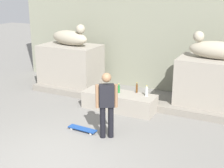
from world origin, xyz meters
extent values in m
plane|color=slate|center=(0.00, 0.00, 0.00)|extent=(40.00, 40.00, 0.00)
cube|color=gray|center=(-2.53, 4.55, 0.80)|extent=(2.11, 1.33, 1.59)
cube|color=gray|center=(2.53, 4.55, 0.80)|extent=(2.11, 1.33, 1.59)
ellipsoid|color=#A59C86|center=(-2.53, 4.55, 1.85)|extent=(1.68, 0.87, 0.52)
sphere|color=#A59C86|center=(-1.99, 4.44, 2.21)|extent=(0.32, 0.32, 0.32)
ellipsoid|color=#A59C86|center=(2.53, 4.55, 1.85)|extent=(1.62, 0.61, 0.52)
sphere|color=#A59C86|center=(1.98, 4.57, 2.21)|extent=(0.32, 0.32, 0.32)
cube|color=gray|center=(0.00, 3.35, 0.26)|extent=(2.24, 0.76, 0.53)
cylinder|color=black|center=(0.59, 1.60, 0.41)|extent=(0.14, 0.14, 0.82)
cylinder|color=black|center=(0.42, 1.49, 0.41)|extent=(0.14, 0.14, 0.82)
cube|color=black|center=(0.50, 1.54, 1.10)|extent=(0.41, 0.36, 0.56)
sphere|color=#8C6647|center=(0.50, 1.54, 1.55)|extent=(0.23, 0.23, 0.23)
cylinder|color=#8C6647|center=(0.70, 1.66, 1.09)|extent=(0.09, 0.09, 0.58)
cylinder|color=#8C6647|center=(0.31, 1.43, 1.09)|extent=(0.09, 0.09, 0.58)
cube|color=navy|center=(-0.22, 1.56, 0.07)|extent=(0.81, 0.24, 0.02)
cylinder|color=white|center=(-0.53, 1.51, 0.03)|extent=(0.06, 0.03, 0.06)
cylinder|color=white|center=(-0.52, 1.65, 0.03)|extent=(0.06, 0.03, 0.06)
cylinder|color=white|center=(0.07, 1.48, 0.03)|extent=(0.06, 0.03, 0.06)
cylinder|color=white|center=(0.08, 1.62, 0.03)|extent=(0.06, 0.03, 0.06)
cylinder|color=#1E722D|center=(-0.04, 3.39, 0.63)|extent=(0.07, 0.07, 0.21)
cylinder|color=#1E722D|center=(-0.04, 3.39, 0.77)|extent=(0.03, 0.03, 0.06)
cylinder|color=yellow|center=(-0.04, 3.39, 0.80)|extent=(0.04, 0.04, 0.01)
cylinder|color=silver|center=(0.82, 3.48, 0.65)|extent=(0.07, 0.07, 0.25)
cylinder|color=silver|center=(0.82, 3.48, 0.81)|extent=(0.03, 0.03, 0.06)
cylinder|color=yellow|center=(0.82, 3.48, 0.84)|extent=(0.04, 0.04, 0.01)
cylinder|color=#593314|center=(0.45, 3.64, 0.65)|extent=(0.06, 0.06, 0.26)
cylinder|color=#593314|center=(0.45, 3.64, 0.81)|extent=(0.03, 0.03, 0.06)
cylinder|color=yellow|center=(0.45, 3.64, 0.85)|extent=(0.03, 0.03, 0.01)
cube|color=gray|center=(0.00, 3.87, 0.10)|extent=(7.17, 0.50, 0.21)
camera|label=1|loc=(3.78, -4.78, 3.63)|focal=50.47mm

